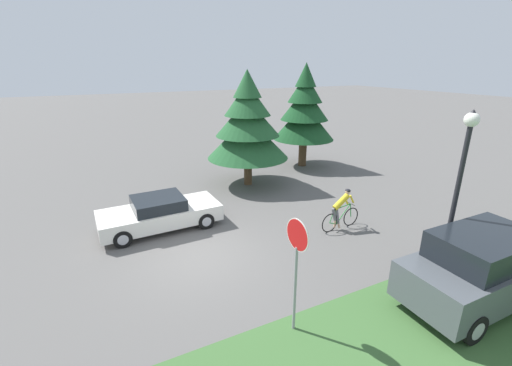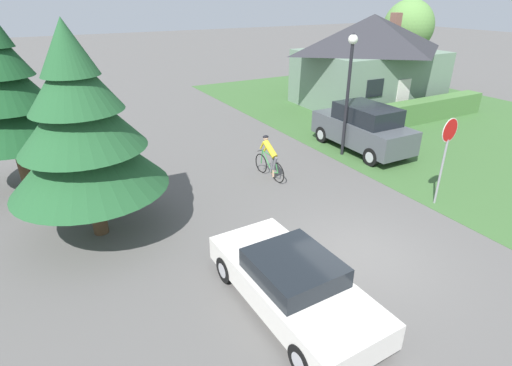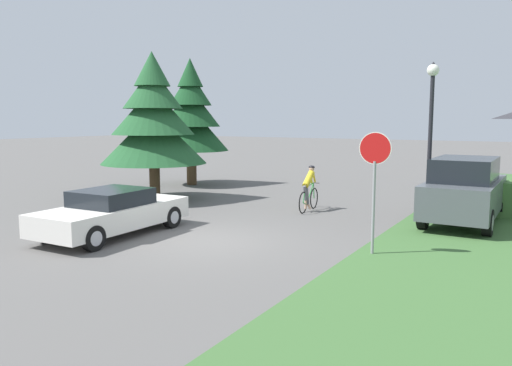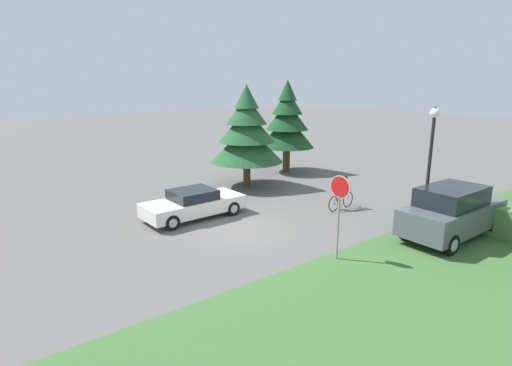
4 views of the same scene
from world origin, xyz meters
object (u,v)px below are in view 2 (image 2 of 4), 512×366
object	(u,v)px
cyclist	(270,158)
conifer_tall_near	(82,128)
parked_suv_right	(363,128)
street_lamp	(349,76)
stop_sign	(447,144)
sedan_left_lane	(292,283)
conifer_tall_far	(5,92)
cottage_house	(370,59)
deciduous_tree_right	(408,27)

from	to	relation	value
cyclist	conifer_tall_near	size ratio (longest dim) A/B	0.32
parked_suv_right	street_lamp	xyz separation A→B (m)	(-1.06, -0.03, 2.28)
cyclist	stop_sign	bearing A→B (deg)	-144.42
sedan_left_lane	conifer_tall_far	distance (m)	11.04
cyclist	stop_sign	size ratio (longest dim) A/B	0.64
cottage_house	conifer_tall_near	distance (m)	18.43
conifer_tall_near	cottage_house	bearing A→B (deg)	23.74
street_lamp	conifer_tall_near	bearing A→B (deg)	-171.93
stop_sign	conifer_tall_near	size ratio (longest dim) A/B	0.50
stop_sign	cottage_house	bearing A→B (deg)	-127.94
stop_sign	conifer_tall_near	bearing A→B (deg)	-24.22
sedan_left_lane	conifer_tall_far	xyz separation A→B (m)	(-4.75, 9.59, 2.71)
parked_suv_right	stop_sign	world-z (taller)	stop_sign
cyclist	street_lamp	distance (m)	4.64
parked_suv_right	conifer_tall_near	distance (m)	11.36
sedan_left_lane	cyclist	xyz separation A→B (m)	(3.06, 6.06, 0.13)
sedan_left_lane	stop_sign	xyz separation A→B (m)	(6.70, 1.68, 1.40)
cottage_house	conifer_tall_far	world-z (taller)	conifer_tall_far
deciduous_tree_right	cyclist	bearing A→B (deg)	-151.56
street_lamp	parked_suv_right	bearing A→B (deg)	1.49
sedan_left_lane	parked_suv_right	xyz separation A→B (m)	(7.99, 6.57, 0.38)
conifer_tall_near	conifer_tall_far	distance (m)	4.77
stop_sign	conifer_tall_far	xyz separation A→B (m)	(-11.44, 7.91, 1.30)
parked_suv_right	sedan_left_lane	bearing A→B (deg)	129.95
cyclist	conifer_tall_far	size ratio (longest dim) A/B	0.30
street_lamp	conifer_tall_near	xyz separation A→B (m)	(-10.01, -1.42, -0.20)
stop_sign	conifer_tall_far	size ratio (longest dim) A/B	0.47
sedan_left_lane	cyclist	size ratio (longest dim) A/B	2.44
parked_suv_right	street_lamp	world-z (taller)	street_lamp
sedan_left_lane	deciduous_tree_right	size ratio (longest dim) A/B	0.75
conifer_tall_far	stop_sign	bearing A→B (deg)	-34.65
sedan_left_lane	conifer_tall_far	bearing A→B (deg)	24.67
conifer_tall_near	conifer_tall_far	bearing A→B (deg)	110.38
sedan_left_lane	conifer_tall_near	world-z (taller)	conifer_tall_near
cottage_house	sedan_left_lane	size ratio (longest dim) A/B	1.87
cyclist	conifer_tall_near	world-z (taller)	conifer_tall_near
cyclist	cottage_house	bearing A→B (deg)	-62.94
cottage_house	cyclist	xyz separation A→B (m)	(-10.72, -6.48, -1.92)
street_lamp	cyclist	bearing A→B (deg)	-172.96
conifer_tall_far	street_lamp	bearing A→B (deg)	-14.64
cyclist	parked_suv_right	size ratio (longest dim) A/B	0.39
parked_suv_right	deciduous_tree_right	size ratio (longest dim) A/B	0.79
sedan_left_lane	conifer_tall_far	size ratio (longest dim) A/B	0.74
parked_suv_right	conifer_tall_far	world-z (taller)	conifer_tall_far
cyclist	parked_suv_right	world-z (taller)	parked_suv_right
cyclist	conifer_tall_far	distance (m)	8.95
parked_suv_right	conifer_tall_near	size ratio (longest dim) A/B	0.82
stop_sign	deciduous_tree_right	distance (m)	18.25
cottage_house	sedan_left_lane	xyz separation A→B (m)	(-13.78, -12.54, -2.05)
conifer_tall_near	conifer_tall_far	size ratio (longest dim) A/B	0.95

